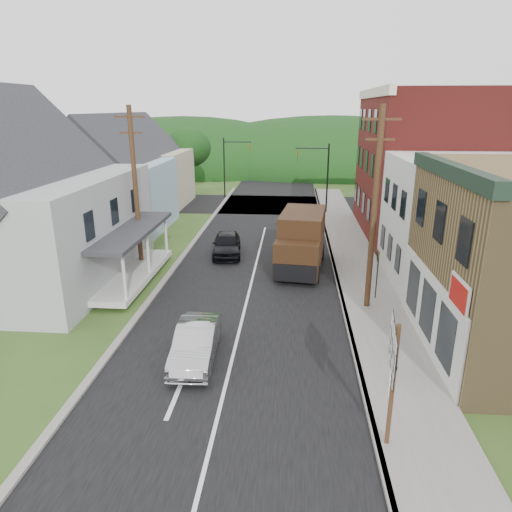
% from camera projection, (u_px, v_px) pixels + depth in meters
% --- Properties ---
extents(ground, '(120.00, 120.00, 0.00)m').
position_uv_depth(ground, '(237.00, 340.00, 18.20)').
color(ground, '#2D4719').
rests_on(ground, ground).
extents(road, '(9.00, 90.00, 0.02)m').
position_uv_depth(road, '(257.00, 261.00, 27.68)').
color(road, black).
rests_on(road, ground).
extents(cross_road, '(60.00, 9.00, 0.02)m').
position_uv_depth(cross_road, '(271.00, 205.00, 43.79)').
color(cross_road, black).
rests_on(cross_road, ground).
extents(sidewalk_right, '(2.80, 55.00, 0.15)m').
position_uv_depth(sidewalk_right, '(360.00, 274.00, 25.30)').
color(sidewalk_right, slate).
rests_on(sidewalk_right, ground).
extents(curb_right, '(0.20, 55.00, 0.15)m').
position_uv_depth(curb_right, '(335.00, 273.00, 25.41)').
color(curb_right, slate).
rests_on(curb_right, ground).
extents(curb_left, '(0.30, 55.00, 0.12)m').
position_uv_depth(curb_left, '(173.00, 269.00, 26.13)').
color(curb_left, slate).
rests_on(curb_left, ground).
extents(storefront_white, '(8.00, 7.00, 6.50)m').
position_uv_depth(storefront_white, '(472.00, 222.00, 23.43)').
color(storefront_white, silver).
rests_on(storefront_white, ground).
extents(storefront_red, '(8.00, 12.00, 10.00)m').
position_uv_depth(storefront_red, '(426.00, 165.00, 31.89)').
color(storefront_red, maroon).
rests_on(storefront_red, ground).
extents(house_gray, '(10.20, 12.24, 8.35)m').
position_uv_depth(house_gray, '(19.00, 202.00, 23.51)').
color(house_gray, '#9EA0A3').
rests_on(house_gray, ground).
extents(house_blue, '(7.14, 8.16, 7.28)m').
position_uv_depth(house_blue, '(118.00, 180.00, 34.03)').
color(house_blue, '#95AECB').
rests_on(house_blue, ground).
extents(house_cream, '(7.14, 8.16, 7.28)m').
position_uv_depth(house_cream, '(148.00, 166.00, 42.60)').
color(house_cream, '#B8AE8F').
rests_on(house_cream, ground).
extents(utility_pole_right, '(1.60, 0.26, 9.00)m').
position_uv_depth(utility_pole_right, '(374.00, 210.00, 19.64)').
color(utility_pole_right, '#472D19').
rests_on(utility_pole_right, ground).
extents(utility_pole_left, '(1.60, 0.26, 9.00)m').
position_uv_depth(utility_pole_left, '(135.00, 188.00, 24.85)').
color(utility_pole_left, '#472D19').
rests_on(utility_pole_left, ground).
extents(traffic_signal_right, '(2.87, 0.20, 6.00)m').
position_uv_depth(traffic_signal_right, '(320.00, 170.00, 38.98)').
color(traffic_signal_right, black).
rests_on(traffic_signal_right, ground).
extents(traffic_signal_left, '(2.87, 0.20, 6.00)m').
position_uv_depth(traffic_signal_left, '(231.00, 160.00, 46.28)').
color(traffic_signal_left, black).
rests_on(traffic_signal_left, ground).
extents(tree_left_c, '(5.80, 5.80, 8.41)m').
position_uv_depth(tree_left_c, '(33.00, 146.00, 36.80)').
color(tree_left_c, '#382616').
rests_on(tree_left_c, ground).
extents(tree_left_d, '(4.80, 4.80, 6.94)m').
position_uv_depth(tree_left_d, '(188.00, 148.00, 47.72)').
color(tree_left_d, '#382616').
rests_on(tree_left_d, ground).
extents(forested_ridge, '(90.00, 30.00, 16.00)m').
position_uv_depth(forested_ridge, '(280.00, 168.00, 70.33)').
color(forested_ridge, black).
rests_on(forested_ridge, ground).
extents(silver_sedan, '(1.59, 4.13, 1.34)m').
position_uv_depth(silver_sedan, '(196.00, 343.00, 16.61)').
color(silver_sedan, '#A7A6AB').
rests_on(silver_sedan, ground).
extents(dark_sedan, '(2.16, 4.39, 1.44)m').
position_uv_depth(dark_sedan, '(227.00, 244.00, 28.50)').
color(dark_sedan, black).
rests_on(dark_sedan, ground).
extents(delivery_van, '(2.98, 6.03, 3.24)m').
position_uv_depth(delivery_van, '(301.00, 241.00, 25.82)').
color(delivery_van, black).
rests_on(delivery_van, ground).
extents(route_sign_cluster, '(0.37, 2.02, 3.55)m').
position_uv_depth(route_sign_cluster, '(392.00, 368.00, 11.72)').
color(route_sign_cluster, '#472D19').
rests_on(route_sign_cluster, sidewalk_right).
extents(warning_sign, '(0.11, 0.69, 2.48)m').
position_uv_depth(warning_sign, '(377.00, 267.00, 21.40)').
color(warning_sign, black).
rests_on(warning_sign, sidewalk_right).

